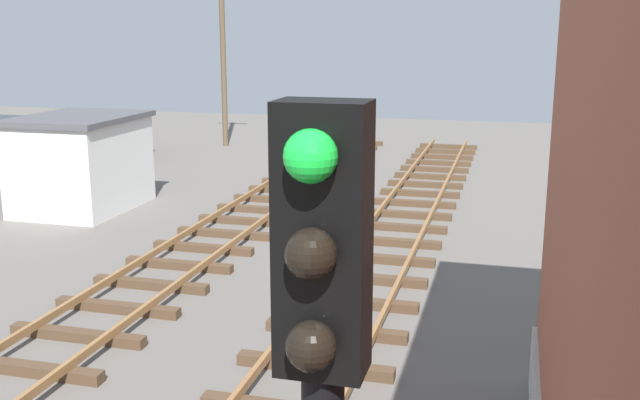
{
  "coord_description": "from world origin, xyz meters",
  "views": [
    {
      "loc": [
        3.45,
        -1.01,
        5.2
      ],
      "look_at": [
        0.04,
        11.88,
        2.09
      ],
      "focal_mm": 41.42,
      "sensor_mm": 36.0,
      "label": 1
    }
  ],
  "objects_px": {
    "parked_car_white": "(1,139)",
    "utility_pole_far": "(223,38)",
    "parked_car_black": "(95,134)",
    "control_hut": "(81,162)"
  },
  "relations": [
    {
      "from": "parked_car_white",
      "to": "utility_pole_far",
      "type": "bearing_deg",
      "value": 39.79
    },
    {
      "from": "parked_car_black",
      "to": "utility_pole_far",
      "type": "bearing_deg",
      "value": 41.54
    },
    {
      "from": "parked_car_black",
      "to": "utility_pole_far",
      "type": "relative_size",
      "value": 0.46
    },
    {
      "from": "parked_car_black",
      "to": "control_hut",
      "type": "bearing_deg",
      "value": -60.78
    },
    {
      "from": "parked_car_white",
      "to": "utility_pole_far",
      "type": "relative_size",
      "value": 0.46
    },
    {
      "from": "control_hut",
      "to": "parked_car_white",
      "type": "xyz_separation_m",
      "value": [
        -7.67,
        6.33,
        -0.49
      ]
    },
    {
      "from": "control_hut",
      "to": "parked_car_white",
      "type": "distance_m",
      "value": 9.95
    },
    {
      "from": "control_hut",
      "to": "utility_pole_far",
      "type": "height_order",
      "value": "utility_pole_far"
    },
    {
      "from": "control_hut",
      "to": "parked_car_black",
      "type": "xyz_separation_m",
      "value": [
        -4.76,
        8.52,
        -0.49
      ]
    },
    {
      "from": "control_hut",
      "to": "parked_car_black",
      "type": "relative_size",
      "value": 0.9
    }
  ]
}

